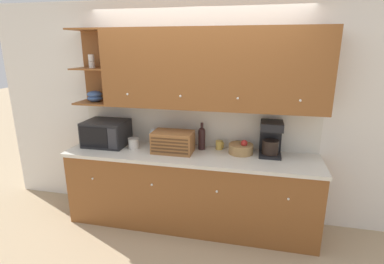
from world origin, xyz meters
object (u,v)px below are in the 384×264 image
Objects in this scene: bread_box at (173,142)px; wine_bottle at (202,137)px; mug at (219,145)px; coffee_maker at (271,138)px; wine_glass at (153,134)px; microwave at (106,133)px; fruit_basket at (241,148)px; storage_canister at (134,143)px.

wine_bottle is at bearing 29.27° from bread_box.
mug is 0.60m from coffee_maker.
wine_glass is 1.39m from coffee_maker.
microwave reaches higher than fruit_basket.
storage_canister is 1.60m from coffee_maker.
coffee_maker reaches higher than wine_glass.
wine_glass is at bearing -176.49° from mug.
coffee_maker reaches higher than fruit_basket.
coffee_maker is at bearing -0.48° from wine_glass.
wine_glass reaches higher than mug.
wine_glass is 1.07m from fruit_basket.
wine_bottle reaches higher than microwave.
fruit_basket is (1.26, 0.12, -0.01)m from storage_canister.
fruit_basket is (0.47, -0.04, -0.09)m from wine_bottle.
coffee_maker is at bearing 5.14° from storage_canister.
bread_box is at bearing -4.38° from microwave.
microwave is 0.87m from bread_box.
bread_box is (0.87, -0.07, -0.03)m from microwave.
coffee_maker reaches higher than storage_canister.
microwave is 1.96m from coffee_maker.
storage_canister is at bearing -8.49° from microwave.
wine_bottle is (1.17, 0.10, -0.01)m from microwave.
bread_box is 4.46× the size of mug.
wine_bottle is at bearing 174.69° from fruit_basket.
fruit_basket is (0.77, 0.13, -0.06)m from bread_box.
storage_canister is at bearing -168.53° from mug.
microwave reaches higher than storage_canister.
storage_canister is 0.82m from wine_bottle.
coffee_maker is at bearing 4.59° from fruit_basket.
bread_box is 0.78m from fruit_basket.
mug is at bearing 6.09° from microwave.
coffee_maker reaches higher than mug.
wine_bottle is 1.16× the size of fruit_basket.
storage_canister is 0.40× the size of wine_bottle.
storage_canister is at bearing -174.86° from coffee_maker.
wine_bottle is at bearing 5.04° from microwave.
microwave is 1.81× the size of fruit_basket.
storage_canister reaches higher than mug.
storage_canister is 0.33× the size of coffee_maker.
fruit_basket is at bearing 2.11° from microwave.
microwave reaches higher than bread_box.
wine_glass is at bearing -179.44° from wine_bottle.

